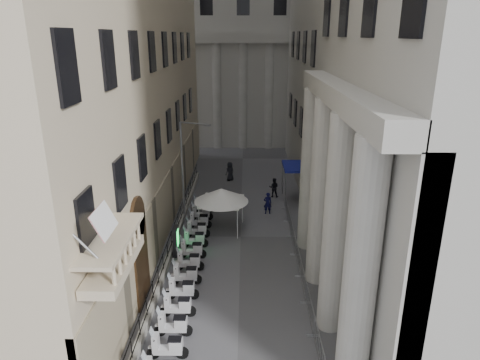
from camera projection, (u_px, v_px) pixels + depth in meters
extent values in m
cube|color=#B0ADA6|center=(243.00, 16.00, 51.23)|extent=(22.00, 10.00, 30.00)
cylinder|color=silver|center=(199.00, 222.00, 28.58)|extent=(0.06, 0.06, 2.04)
cylinder|color=silver|center=(238.00, 222.00, 28.54)|extent=(0.06, 0.06, 2.04)
cylinder|color=silver|center=(203.00, 207.00, 31.04)|extent=(0.06, 0.06, 2.04)
cylinder|color=silver|center=(239.00, 207.00, 31.00)|extent=(0.06, 0.06, 2.04)
cube|color=white|center=(219.00, 200.00, 29.45)|extent=(2.79, 2.79, 0.11)
cone|color=white|center=(219.00, 194.00, 29.30)|extent=(3.71, 3.71, 0.93)
cylinder|color=#93959B|center=(182.00, 172.00, 30.52)|extent=(0.16, 0.16, 7.21)
cylinder|color=#93959B|center=(194.00, 123.00, 28.98)|extent=(2.06, 0.89, 0.12)
cube|color=#93959B|center=(207.00, 125.00, 28.65)|extent=(0.49, 0.35, 0.14)
cube|color=black|center=(176.00, 241.00, 26.17)|extent=(0.28, 0.88, 1.85)
cube|color=#19E54C|center=(178.00, 238.00, 26.11)|extent=(0.05, 0.67, 1.03)
imported|color=#0D0D36|center=(268.00, 203.00, 32.26)|extent=(0.66, 0.48, 1.69)
imported|color=black|center=(274.00, 188.00, 35.63)|extent=(0.89, 0.74, 1.65)
imported|color=black|center=(230.00, 171.00, 39.64)|extent=(1.02, 0.99, 1.77)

